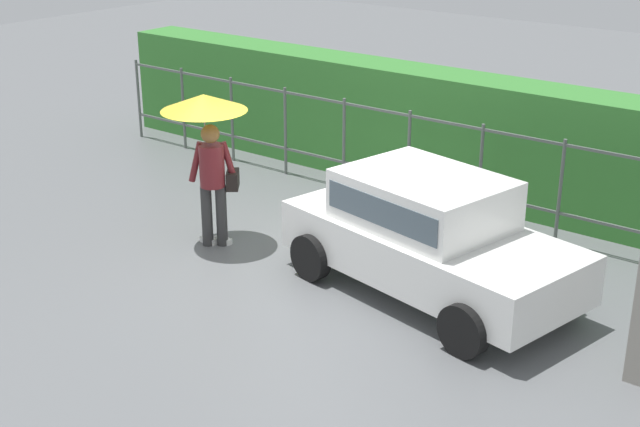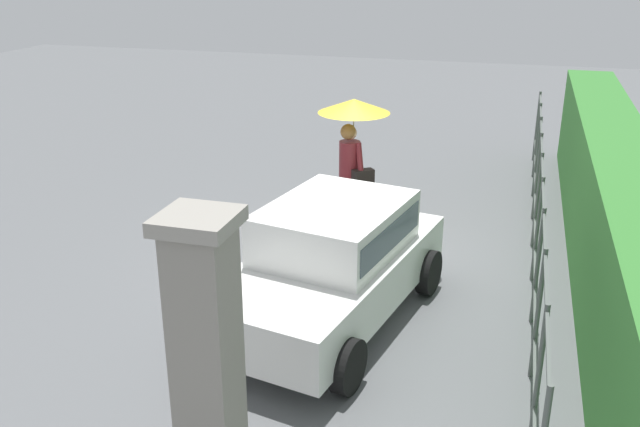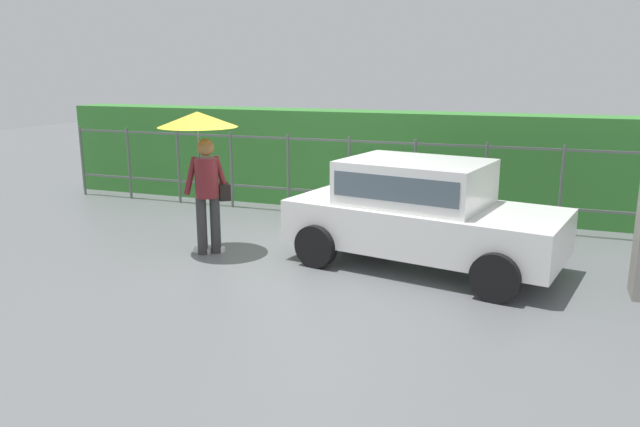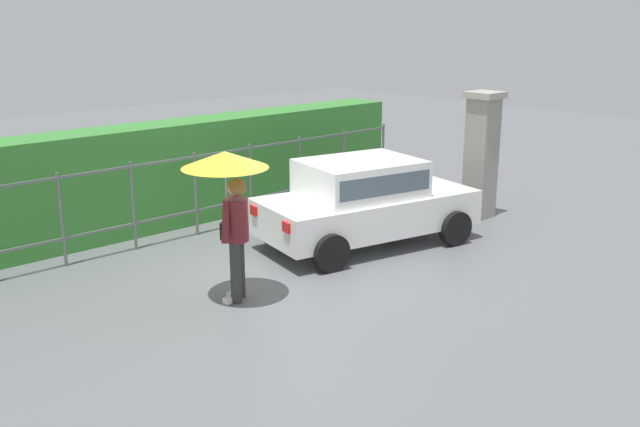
{
  "view_description": "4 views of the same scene",
  "coord_description": "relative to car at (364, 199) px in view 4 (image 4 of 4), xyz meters",
  "views": [
    {
      "loc": [
        6.61,
        -8.35,
        4.86
      ],
      "look_at": [
        0.17,
        -0.05,
        0.75
      ],
      "focal_mm": 49.76,
      "sensor_mm": 36.0,
      "label": 1
    },
    {
      "loc": [
        9.03,
        2.19,
        4.32
      ],
      "look_at": [
        0.19,
        -0.38,
        0.8
      ],
      "focal_mm": 39.1,
      "sensor_mm": 36.0,
      "label": 2
    },
    {
      "loc": [
        3.16,
        -8.03,
        2.69
      ],
      "look_at": [
        0.32,
        -0.33,
        0.75
      ],
      "focal_mm": 34.32,
      "sensor_mm": 36.0,
      "label": 3
    },
    {
      "loc": [
        -6.83,
        -7.91,
        3.83
      ],
      "look_at": [
        0.5,
        0.07,
        0.79
      ],
      "focal_mm": 40.12,
      "sensor_mm": 36.0,
      "label": 4
    }
  ],
  "objects": [
    {
      "name": "ground_plane",
      "position": [
        -1.62,
        -0.19,
        -0.8
      ],
      "size": [
        40.0,
        40.0,
        0.0
      ],
      "primitive_type": "plane",
      "color": "slate"
    },
    {
      "name": "car",
      "position": [
        0.0,
        0.0,
        0.0
      ],
      "size": [
        3.96,
        2.43,
        1.48
      ],
      "rotation": [
        0.0,
        0.0,
        -0.2
      ],
      "color": "white",
      "rests_on": "ground"
    },
    {
      "name": "fence_section",
      "position": [
        -2.41,
        2.4,
        0.02
      ],
      "size": [
        11.0,
        0.05,
        1.5
      ],
      "color": "#59605B",
      "rests_on": "ground"
    },
    {
      "name": "hedge_row",
      "position": [
        -2.41,
        3.36,
        0.15
      ],
      "size": [
        11.95,
        0.9,
        1.9
      ],
      "primitive_type": "cube",
      "color": "#387F33",
      "rests_on": "ground"
    },
    {
      "name": "gate_pillar",
      "position": [
        2.9,
        -0.29,
        0.44
      ],
      "size": [
        0.6,
        0.6,
        2.42
      ],
      "color": "gray",
      "rests_on": "ground"
    },
    {
      "name": "pedestrian",
      "position": [
        -3.13,
        -0.51,
        0.84
      ],
      "size": [
        1.15,
        1.15,
        2.1
      ],
      "rotation": [
        0.0,
        0.0,
        2.24
      ],
      "color": "#333333",
      "rests_on": "ground"
    }
  ]
}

